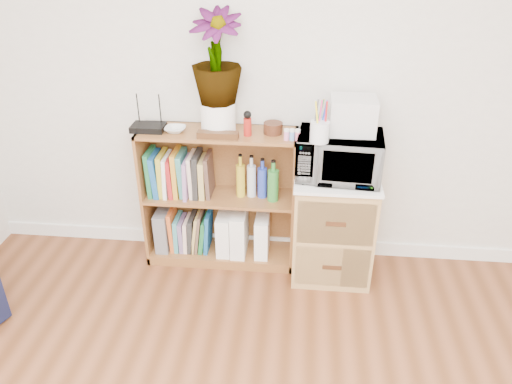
# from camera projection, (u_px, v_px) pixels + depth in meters

# --- Properties ---
(skirting_board) EXTENTS (4.00, 0.02, 0.10)m
(skirting_board) POSITION_uv_depth(u_px,v_px,m) (273.00, 242.00, 3.61)
(skirting_board) COLOR white
(skirting_board) RESTS_ON ground
(bookshelf) EXTENTS (1.00, 0.30, 0.95)m
(bookshelf) POSITION_uv_depth(u_px,v_px,m) (220.00, 198.00, 3.31)
(bookshelf) COLOR brown
(bookshelf) RESTS_ON ground
(wicker_unit) EXTENTS (0.50, 0.45, 0.70)m
(wicker_unit) POSITION_uv_depth(u_px,v_px,m) (333.00, 226.00, 3.24)
(wicker_unit) COLOR #9E7542
(wicker_unit) RESTS_ON ground
(microwave) EXTENTS (0.52, 0.37, 0.28)m
(microwave) POSITION_uv_depth(u_px,v_px,m) (339.00, 156.00, 2.99)
(microwave) COLOR silver
(microwave) RESTS_ON wicker_unit
(pen_cup) EXTENTS (0.11, 0.11, 0.12)m
(pen_cup) POSITION_uv_depth(u_px,v_px,m) (320.00, 132.00, 2.80)
(pen_cup) COLOR silver
(pen_cup) RESTS_ON microwave
(small_appliance) EXTENTS (0.27, 0.22, 0.21)m
(small_appliance) POSITION_uv_depth(u_px,v_px,m) (353.00, 115.00, 2.90)
(small_appliance) COLOR silver
(small_appliance) RESTS_ON microwave
(router) EXTENTS (0.20, 0.14, 0.04)m
(router) POSITION_uv_depth(u_px,v_px,m) (148.00, 127.00, 3.09)
(router) COLOR black
(router) RESTS_ON bookshelf
(white_bowl) EXTENTS (0.13, 0.13, 0.03)m
(white_bowl) POSITION_uv_depth(u_px,v_px,m) (175.00, 130.00, 3.07)
(white_bowl) COLOR silver
(white_bowl) RESTS_ON bookshelf
(plant_pot) EXTENTS (0.21, 0.21, 0.18)m
(plant_pot) POSITION_uv_depth(u_px,v_px,m) (218.00, 117.00, 3.05)
(plant_pot) COLOR white
(plant_pot) RESTS_ON bookshelf
(potted_plant) EXTENTS (0.30, 0.30, 0.54)m
(potted_plant) POSITION_uv_depth(u_px,v_px,m) (216.00, 57.00, 2.88)
(potted_plant) COLOR #316629
(potted_plant) RESTS_ON plant_pot
(trinket_box) EXTENTS (0.25, 0.06, 0.04)m
(trinket_box) POSITION_uv_depth(u_px,v_px,m) (218.00, 135.00, 2.98)
(trinket_box) COLOR #341C0E
(trinket_box) RESTS_ON bookshelf
(kokeshi_doll) EXTENTS (0.05, 0.05, 0.11)m
(kokeshi_doll) POSITION_uv_depth(u_px,v_px,m) (248.00, 127.00, 3.00)
(kokeshi_doll) COLOR #9E1A13
(kokeshi_doll) RESTS_ON bookshelf
(wooden_bowl) EXTENTS (0.12, 0.12, 0.07)m
(wooden_bowl) POSITION_uv_depth(u_px,v_px,m) (273.00, 128.00, 3.04)
(wooden_bowl) COLOR #391B0F
(wooden_bowl) RESTS_ON bookshelf
(paint_jars) EXTENTS (0.10, 0.04, 0.05)m
(paint_jars) POSITION_uv_depth(u_px,v_px,m) (292.00, 136.00, 2.95)
(paint_jars) COLOR pink
(paint_jars) RESTS_ON bookshelf
(file_box) EXTENTS (0.09, 0.23, 0.29)m
(file_box) POSITION_uv_depth(u_px,v_px,m) (164.00, 228.00, 3.47)
(file_box) COLOR slate
(file_box) RESTS_ON bookshelf
(magazine_holder_left) EXTENTS (0.09, 0.23, 0.29)m
(magazine_holder_left) POSITION_uv_depth(u_px,v_px,m) (225.00, 232.00, 3.42)
(magazine_holder_left) COLOR white
(magazine_holder_left) RESTS_ON bookshelf
(magazine_holder_mid) EXTENTS (0.10, 0.25, 0.31)m
(magazine_holder_mid) POSITION_uv_depth(u_px,v_px,m) (239.00, 232.00, 3.41)
(magazine_holder_mid) COLOR white
(magazine_holder_mid) RESTS_ON bookshelf
(magazine_holder_right) EXTENTS (0.09, 0.23, 0.28)m
(magazine_holder_right) POSITION_uv_depth(u_px,v_px,m) (262.00, 235.00, 3.40)
(magazine_holder_right) COLOR white
(magazine_holder_right) RESTS_ON bookshelf
(cookbooks) EXTENTS (0.41, 0.20, 0.31)m
(cookbooks) POSITION_uv_depth(u_px,v_px,m) (180.00, 174.00, 3.25)
(cookbooks) COLOR #1C6C3D
(cookbooks) RESTS_ON bookshelf
(liquor_bottles) EXTENTS (0.28, 0.07, 0.29)m
(liquor_bottles) POSITION_uv_depth(u_px,v_px,m) (258.00, 178.00, 3.21)
(liquor_bottles) COLOR gold
(liquor_bottles) RESTS_ON bookshelf
(lower_books) EXTENTS (0.29, 0.19, 0.30)m
(lower_books) POSITION_uv_depth(u_px,v_px,m) (191.00, 231.00, 3.46)
(lower_books) COLOR #CC5924
(lower_books) RESTS_ON bookshelf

